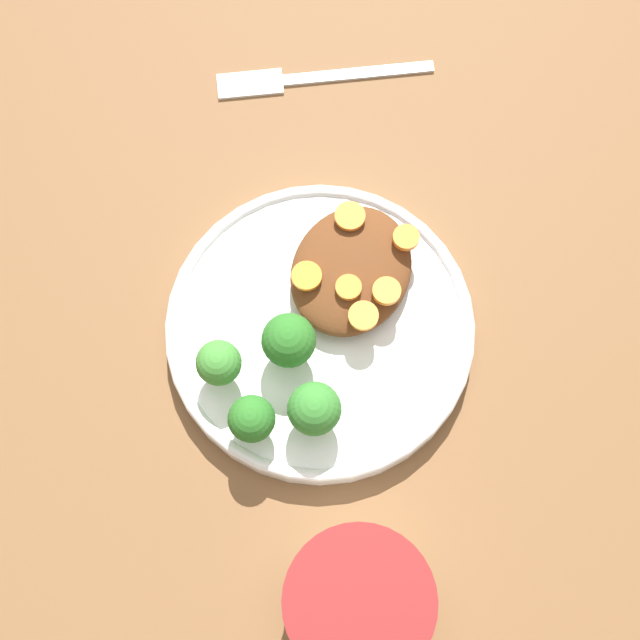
{
  "coord_description": "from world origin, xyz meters",
  "views": [
    {
      "loc": [
        -0.08,
        0.19,
        0.67
      ],
      "look_at": [
        0.0,
        0.0,
        0.03
      ],
      "focal_mm": 50.0,
      "sensor_mm": 36.0,
      "label": 1
    }
  ],
  "objects": [
    {
      "name": "broccoli_floret_1",
      "position": [
        0.05,
        0.06,
        0.05
      ],
      "size": [
        0.03,
        0.03,
        0.05
      ],
      "color": "#7FA85B",
      "rests_on": "plate"
    },
    {
      "name": "carrot_slice_0",
      "position": [
        0.01,
        -0.08,
        0.05
      ],
      "size": [
        0.02,
        0.02,
        0.0
      ],
      "primitive_type": "cylinder",
      "color": "orange",
      "rests_on": "stew_mound"
    },
    {
      "name": "broccoli_floret_0",
      "position": [
        -0.02,
        0.07,
        0.05
      ],
      "size": [
        0.04,
        0.04,
        0.05
      ],
      "color": "#7FA85B",
      "rests_on": "plate"
    },
    {
      "name": "carrot_slice_3",
      "position": [
        -0.03,
        -0.01,
        0.05
      ],
      "size": [
        0.02,
        0.02,
        0.0
      ],
      "primitive_type": "cylinder",
      "color": "orange",
      "rests_on": "stew_mound"
    },
    {
      "name": "carrot_slice_5",
      "position": [
        -0.04,
        -0.08,
        0.05
      ],
      "size": [
        0.02,
        0.02,
        0.01
      ],
      "primitive_type": "cylinder",
      "color": "orange",
      "rests_on": "stew_mound"
    },
    {
      "name": "dip_bowl",
      "position": [
        -0.1,
        0.18,
        0.03
      ],
      "size": [
        0.1,
        0.1,
        0.05
      ],
      "color": "white",
      "rests_on": "ground_plane"
    },
    {
      "name": "carrot_slice_2",
      "position": [
        -0.04,
        -0.04,
        0.05
      ],
      "size": [
        0.02,
        0.02,
        0.01
      ],
      "primitive_type": "cylinder",
      "color": "orange",
      "rests_on": "stew_mound"
    },
    {
      "name": "stew_mound",
      "position": [
        -0.01,
        -0.05,
        0.03
      ],
      "size": [
        0.09,
        0.11,
        0.03
      ],
      "primitive_type": "ellipsoid",
      "color": "#5B3319",
      "rests_on": "plate"
    },
    {
      "name": "carrot_slice_4",
      "position": [
        0.02,
        -0.02,
        0.05
      ],
      "size": [
        0.02,
        0.02,
        0.0
      ],
      "primitive_type": "cylinder",
      "color": "orange",
      "rests_on": "stew_mound"
    },
    {
      "name": "broccoli_floret_3",
      "position": [
        0.01,
        0.09,
        0.05
      ],
      "size": [
        0.03,
        0.03,
        0.05
      ],
      "color": "#7FA85B",
      "rests_on": "plate"
    },
    {
      "name": "fork",
      "position": [
        0.1,
        -0.21,
        0.0
      ],
      "size": [
        0.17,
        0.11,
        0.01
      ],
      "rotation": [
        0.0,
        0.0,
        6.79
      ],
      "color": "silver",
      "rests_on": "ground_plane"
    },
    {
      "name": "plate",
      "position": [
        0.0,
        0.0,
        0.01
      ],
      "size": [
        0.24,
        0.24,
        0.02
      ],
      "color": "white",
      "rests_on": "ground_plane"
    },
    {
      "name": "broccoli_floret_2",
      "position": [
        0.01,
        0.03,
        0.05
      ],
      "size": [
        0.04,
        0.04,
        0.05
      ],
      "color": "#759E51",
      "rests_on": "plate"
    },
    {
      "name": "carrot_slice_1",
      "position": [
        -0.01,
        -0.03,
        0.05
      ],
      "size": [
        0.02,
        0.02,
        0.0
      ],
      "primitive_type": "cylinder",
      "color": "orange",
      "rests_on": "stew_mound"
    },
    {
      "name": "ground_plane",
      "position": [
        0.0,
        0.0,
        0.0
      ],
      "size": [
        4.0,
        4.0,
        0.0
      ],
      "primitive_type": "plane",
      "color": "brown"
    }
  ]
}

